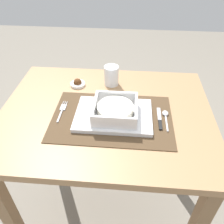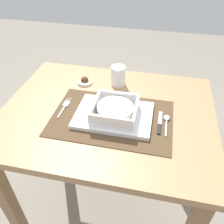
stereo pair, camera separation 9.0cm
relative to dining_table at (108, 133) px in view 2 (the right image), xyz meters
The scene contains 10 objects.
ground_plane 0.62m from the dining_table, ahead, with size 6.00×6.00×0.00m, color gray.
dining_table is the anchor object (origin of this frame).
placemat 0.14m from the dining_table, 55.62° to the right, with size 0.46×0.31×0.00m, color #4C3823.
serving_plate 0.14m from the dining_table, 46.63° to the right, with size 0.29×0.21×0.02m, color white.
porridge_bowl 0.18m from the dining_table, 46.71° to the right, with size 0.16×0.16×0.05m.
fork 0.22m from the dining_table, behind, with size 0.02×0.13×0.00m.
spoon 0.27m from the dining_table, ahead, with size 0.02×0.12×0.01m.
butter_knife 0.25m from the dining_table, 11.67° to the right, with size 0.01×0.13×0.01m.
drinking_glass 0.26m from the dining_table, 88.58° to the left, with size 0.07×0.07×0.09m.
condiment_saucer 0.27m from the dining_table, 130.10° to the left, with size 0.07×0.07×0.04m.
Camera 2 is at (0.18, -0.72, 1.35)m, focal length 37.92 mm.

